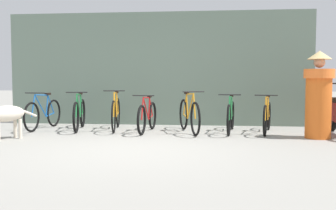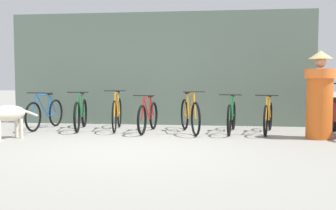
{
  "view_description": "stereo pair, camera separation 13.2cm",
  "coord_description": "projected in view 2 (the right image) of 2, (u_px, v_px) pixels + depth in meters",
  "views": [
    {
      "loc": [
        1.29,
        -6.33,
        1.16
      ],
      "look_at": [
        0.5,
        1.18,
        0.65
      ],
      "focal_mm": 42.0,
      "sensor_mm": 36.0,
      "label": 1
    },
    {
      "loc": [
        1.43,
        -6.32,
        1.16
      ],
      "look_at": [
        0.5,
        1.18,
        0.65
      ],
      "focal_mm": 42.0,
      "sensor_mm": 36.0,
      "label": 2
    }
  ],
  "objects": [
    {
      "name": "bicycle_6",
      "position": [
        268.0,
        117.0,
        8.34
      ],
      "size": [
        0.51,
        1.67,
        0.83
      ],
      "rotation": [
        0.0,
        0.0,
        -1.79
      ],
      "color": "black",
      "rests_on": "ground"
    },
    {
      "name": "ground_plane",
      "position": [
        129.0,
        149.0,
        6.51
      ],
      "size": [
        60.0,
        60.0,
        0.0
      ],
      "primitive_type": "plane",
      "color": "gray"
    },
    {
      "name": "bicycle_4",
      "position": [
        190.0,
        115.0,
        8.41
      ],
      "size": [
        0.6,
        1.67,
        0.9
      ],
      "rotation": [
        0.0,
        0.0,
        -1.27
      ],
      "color": "black",
      "rests_on": "ground"
    },
    {
      "name": "bicycle_3",
      "position": [
        148.0,
        117.0,
        8.51
      ],
      "size": [
        0.46,
        1.6,
        0.82
      ],
      "rotation": [
        0.0,
        0.0,
        -1.65
      ],
      "color": "black",
      "rests_on": "ground"
    },
    {
      "name": "stray_dog",
      "position": [
        3.0,
        114.0,
        7.43
      ],
      "size": [
        0.75,
        1.14,
        0.71
      ],
      "rotation": [
        0.0,
        0.0,
        4.18
      ],
      "color": "beige",
      "rests_on": "ground"
    },
    {
      "name": "bicycle_0",
      "position": [
        45.0,
        114.0,
        9.05
      ],
      "size": [
        0.46,
        1.69,
        0.86
      ],
      "rotation": [
        0.0,
        0.0,
        -1.65
      ],
      "color": "black",
      "rests_on": "ground"
    },
    {
      "name": "bicycle_1",
      "position": [
        81.0,
        114.0,
        8.91
      ],
      "size": [
        0.48,
        1.69,
        0.87
      ],
      "rotation": [
        0.0,
        0.0,
        -1.38
      ],
      "color": "black",
      "rests_on": "ground"
    },
    {
      "name": "person_in_robes",
      "position": [
        320.0,
        95.0,
        7.54
      ],
      "size": [
        0.81,
        0.81,
        1.69
      ],
      "rotation": [
        0.0,
        0.0,
        2.36
      ],
      "color": "orange",
      "rests_on": "ground"
    },
    {
      "name": "bicycle_2",
      "position": [
        117.0,
        113.0,
        8.84
      ],
      "size": [
        0.46,
        1.71,
        0.91
      ],
      "rotation": [
        0.0,
        0.0,
        -1.43
      ],
      "color": "black",
      "rests_on": "ground"
    },
    {
      "name": "shop_wall_back",
      "position": [
        159.0,
        69.0,
        9.85
      ],
      "size": [
        7.59,
        0.2,
        2.8
      ],
      "color": "slate",
      "rests_on": "ground"
    },
    {
      "name": "bicycle_5",
      "position": [
        232.0,
        117.0,
        8.42
      ],
      "size": [
        0.46,
        1.71,
        0.84
      ],
      "rotation": [
        0.0,
        0.0,
        -1.69
      ],
      "color": "black",
      "rests_on": "ground"
    }
  ]
}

